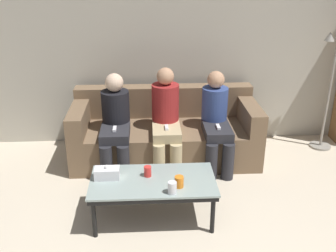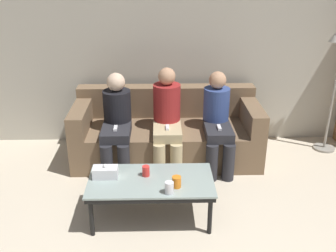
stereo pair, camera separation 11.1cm
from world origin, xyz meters
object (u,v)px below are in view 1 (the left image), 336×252
at_px(cup_near_right, 148,171).
at_px(seated_person_mid_left, 166,117).
at_px(coffee_table, 153,184).
at_px(seated_person_mid_right, 216,119).
at_px(couch, 165,133).
at_px(cup_near_left, 172,188).
at_px(seated_person_left_end, 115,121).
at_px(cup_far_center, 179,182).
at_px(tissue_box, 107,173).
at_px(standing_lamp, 334,69).

distance_m(cup_near_right, seated_person_mid_left, 0.97).
bearing_deg(coffee_table, seated_person_mid_left, 80.61).
bearing_deg(seated_person_mid_right, couch, 157.14).
distance_m(cup_near_right, seated_person_mid_right, 1.20).
bearing_deg(couch, seated_person_mid_left, -90.00).
distance_m(cup_near_left, seated_person_left_end, 1.34).
distance_m(cup_near_right, cup_far_center, 0.33).
bearing_deg(tissue_box, seated_person_mid_left, 59.06).
height_order(coffee_table, cup_near_right, cup_near_right).
xyz_separation_m(couch, cup_near_right, (-0.21, -1.15, 0.15)).
relative_size(cup_near_right, seated_person_mid_left, 0.09).
bearing_deg(standing_lamp, cup_near_left, -141.67).
xyz_separation_m(couch, seated_person_left_end, (-0.56, -0.22, 0.27)).
bearing_deg(standing_lamp, seated_person_left_end, -171.82).
bearing_deg(tissue_box, cup_near_left, -25.77).
relative_size(couch, coffee_table, 1.92).
distance_m(seated_person_mid_left, seated_person_mid_right, 0.56).
height_order(cup_far_center, seated_person_left_end, seated_person_left_end).
bearing_deg(seated_person_mid_right, seated_person_mid_left, 178.09).
distance_m(coffee_table, tissue_box, 0.42).
bearing_deg(cup_near_right, seated_person_mid_left, 77.32).
xyz_separation_m(tissue_box, seated_person_mid_left, (0.57, 0.95, 0.13)).
relative_size(cup_far_center, seated_person_mid_right, 0.09).
bearing_deg(seated_person_mid_right, cup_far_center, -114.19).
bearing_deg(cup_near_left, couch, 89.64).
bearing_deg(cup_near_left, standing_lamp, 38.33).
height_order(couch, seated_person_mid_left, seated_person_mid_left).
bearing_deg(coffee_table, seated_person_mid_right, 53.80).
relative_size(tissue_box, seated_person_mid_left, 0.20).
distance_m(tissue_box, seated_person_mid_left, 1.12).
bearing_deg(couch, seated_person_mid_right, -22.86).
bearing_deg(standing_lamp, cup_far_center, -142.43).
distance_m(coffee_table, cup_far_center, 0.27).
distance_m(cup_far_center, seated_person_mid_right, 1.22).
bearing_deg(cup_near_left, cup_far_center, 55.11).
relative_size(coffee_table, standing_lamp, 0.68).
distance_m(cup_far_center, seated_person_left_end, 1.28).
relative_size(standing_lamp, seated_person_mid_left, 1.47).
distance_m(couch, cup_far_center, 1.36).
height_order(cup_far_center, seated_person_mid_right, seated_person_mid_right).
bearing_deg(cup_near_left, seated_person_mid_right, 64.91).
relative_size(standing_lamp, seated_person_left_end, 1.55).
distance_m(couch, cup_near_left, 1.45).
xyz_separation_m(couch, cup_far_center, (0.06, -1.35, 0.15)).
bearing_deg(seated_person_left_end, seated_person_mid_right, -0.53).
xyz_separation_m(cup_near_left, seated_person_left_end, (-0.55, 1.22, 0.11)).
bearing_deg(tissue_box, coffee_table, -7.28).
xyz_separation_m(cup_far_center, seated_person_mid_right, (0.50, 1.11, 0.11)).
height_order(cup_near_right, seated_person_mid_right, seated_person_mid_right).
xyz_separation_m(coffee_table, standing_lamp, (2.16, 1.36, 0.64)).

